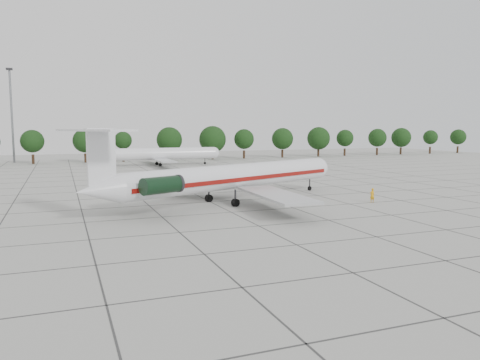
{
  "coord_description": "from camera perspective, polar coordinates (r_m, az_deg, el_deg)",
  "views": [
    {
      "loc": [
        -18.01,
        -49.7,
        9.75
      ],
      "look_at": [
        1.68,
        1.55,
        3.5
      ],
      "focal_mm": 35.0,
      "sensor_mm": 36.0,
      "label": 1
    }
  ],
  "objects": [
    {
      "name": "ground_crew",
      "position": [
        62.9,
        15.81,
        -1.81
      ],
      "size": [
        0.7,
        0.47,
        1.87
      ],
      "primitive_type": "imported",
      "rotation": [
        0.0,
        0.0,
        3.18
      ],
      "color": "orange",
      "rests_on": "ground"
    },
    {
      "name": "ground",
      "position": [
        53.76,
        -1.08,
        -3.96
      ],
      "size": [
        260.0,
        260.0,
        0.0
      ],
      "primitive_type": "plane",
      "color": "#A5A59E",
      "rests_on": "ground"
    },
    {
      "name": "apron_joints",
      "position": [
        67.86,
        -5.41,
        -1.79
      ],
      "size": [
        170.0,
        170.0,
        0.02
      ],
      "primitive_type": "cube",
      "color": "#383838",
      "rests_on": "ground"
    },
    {
      "name": "floodlight_mast",
      "position": [
        142.28,
        -26.09,
        7.67
      ],
      "size": [
        1.6,
        1.6,
        25.45
      ],
      "color": "slate",
      "rests_on": "ground"
    },
    {
      "name": "main_airliner",
      "position": [
        59.36,
        -1.83,
        0.35
      ],
      "size": [
        39.36,
        29.6,
        9.62
      ],
      "rotation": [
        0.0,
        0.0,
        0.41
      ],
      "color": "silver",
      "rests_on": "ground"
    },
    {
      "name": "bg_airliner_c",
      "position": [
        119.88,
        -9.55,
        3.13
      ],
      "size": [
        28.24,
        27.2,
        7.4
      ],
      "color": "silver",
      "rests_on": "ground"
    },
    {
      "name": "tree_line",
      "position": [
        134.9,
        -18.38,
        4.56
      ],
      "size": [
        249.86,
        8.44,
        10.22
      ],
      "color": "#332114",
      "rests_on": "ground"
    }
  ]
}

